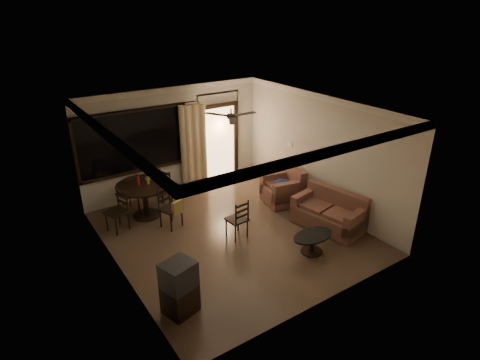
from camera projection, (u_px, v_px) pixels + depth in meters
ground at (232, 233)px, 8.91m from camera, size 5.50×5.50×0.00m
room_shell at (213, 130)px, 9.82m from camera, size 5.50×6.70×5.50m
dining_table at (145, 191)px, 9.38m from camera, size 1.30×1.30×1.03m
dining_chair_west at (118, 218)px, 8.93m from camera, size 0.53×0.53×0.95m
dining_chair_east at (172, 193)px, 10.14m from camera, size 0.53×0.53×0.95m
dining_chair_south at (171, 215)px, 9.04m from camera, size 0.53×0.57×0.95m
dining_chair_north at (129, 200)px, 9.76m from camera, size 0.53×0.53×0.95m
tv_cabinet at (179, 288)px, 6.45m from camera, size 0.60×0.57×0.95m
sofa at (330, 213)px, 9.04m from camera, size 1.11×1.68×0.83m
armchair at (284, 189)px, 10.15m from camera, size 1.02×1.02×0.88m
coffee_table at (312, 241)px, 8.12m from camera, size 0.92×0.55×0.40m
side_chair at (237, 226)px, 8.65m from camera, size 0.43×0.43×0.91m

